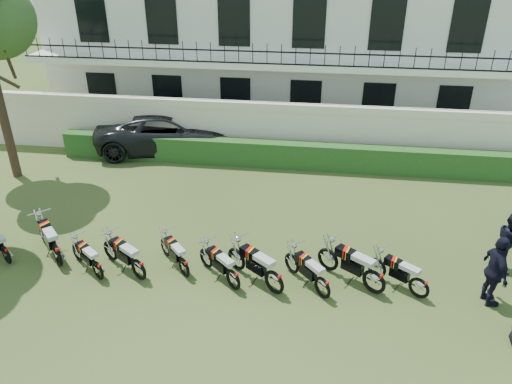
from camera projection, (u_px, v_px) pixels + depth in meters
ground at (227, 276)px, 13.33m from camera, size 100.00×100.00×0.00m
perimeter_wall at (264, 130)px, 19.80m from camera, size 30.00×0.35×2.30m
hedge at (287, 155)px, 19.29m from camera, size 18.00×0.60×1.00m
building at (280, 36)px, 23.85m from camera, size 20.40×9.60×7.40m
motorcycle_0 at (5, 251)px, 13.64m from camera, size 1.42×1.12×0.94m
motorcycle_1 at (56, 250)px, 13.51m from camera, size 1.49×1.55×1.12m
motorcycle_2 at (97, 266)px, 13.02m from camera, size 1.37×1.10×0.92m
motorcycle_3 at (138, 265)px, 12.98m from camera, size 1.63×1.15×1.04m
motorcycle_4 at (184, 263)px, 13.13m from camera, size 1.20×1.32×0.93m
motorcycle_5 at (233, 275)px, 12.64m from camera, size 1.37×1.28×0.97m
motorcycle_6 at (274, 277)px, 12.46m from camera, size 1.69×1.34×1.12m
motorcycle_7 at (323, 283)px, 12.34m from camera, size 1.28×1.41×0.99m
motorcycle_8 at (375, 277)px, 12.46m from camera, size 1.75×1.28×1.13m
motorcycle_9 at (420, 283)px, 12.34m from camera, size 1.48×1.13×0.97m
suv at (169, 131)px, 20.64m from camera, size 6.34×3.85×1.64m
officer_2 at (495, 271)px, 11.95m from camera, size 0.62×1.17×1.90m
officer_4 at (510, 241)px, 13.29m from camera, size 0.70×0.87×1.69m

